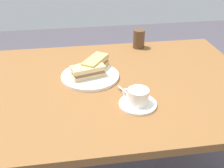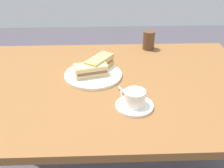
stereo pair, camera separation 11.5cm
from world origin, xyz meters
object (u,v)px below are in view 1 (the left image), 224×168
object	(u,v)px
sandwich_plate	(90,76)
drinking_glass	(139,39)
dining_table	(104,109)
spoon	(127,93)
coffee_cup	(138,96)
sandwich_back	(95,64)
coffee_saucer	(138,104)
sandwich_front	(88,71)

from	to	relation	value
sandwich_plate	drinking_glass	bearing A→B (deg)	46.11
dining_table	spoon	size ratio (longest dim) A/B	14.01
sandwich_plate	spoon	bearing A→B (deg)	-53.12
sandwich_plate	coffee_cup	bearing A→B (deg)	-57.04
sandwich_back	coffee_saucer	size ratio (longest dim) A/B	1.10
coffee_cup	coffee_saucer	bearing A→B (deg)	-38.34
coffee_saucer	drinking_glass	bearing A→B (deg)	76.22
sandwich_plate	drinking_glass	xyz separation A→B (m)	(0.30, 0.31, 0.04)
sandwich_front	spoon	distance (m)	0.22
sandwich_front	coffee_saucer	xyz separation A→B (m)	(0.17, -0.24, -0.03)
dining_table	sandwich_plate	distance (m)	0.17
coffee_cup	drinking_glass	size ratio (longest dim) A/B	0.95
coffee_saucer	sandwich_back	bearing A→B (deg)	114.75
dining_table	coffee_cup	world-z (taller)	coffee_cup
sandwich_back	dining_table	bearing A→B (deg)	-75.21
drinking_glass	sandwich_back	bearing A→B (deg)	-135.02
sandwich_plate	spoon	size ratio (longest dim) A/B	2.73
spoon	sandwich_back	bearing A→B (deg)	115.68
coffee_cup	spoon	size ratio (longest dim) A/B	1.01
sandwich_back	coffee_cup	xyz separation A→B (m)	(0.13, -0.29, -0.00)
dining_table	sandwich_plate	world-z (taller)	sandwich_plate
sandwich_back	spoon	size ratio (longest dim) A/B	1.67
coffee_saucer	coffee_cup	distance (m)	0.04
sandwich_back	coffee_saucer	xyz separation A→B (m)	(0.13, -0.29, -0.04)
dining_table	drinking_glass	size ratio (longest dim) A/B	13.18
sandwich_plate	coffee_saucer	bearing A→B (deg)	-56.93
sandwich_back	spoon	bearing A→B (deg)	-64.32
coffee_saucer	spoon	xyz separation A→B (m)	(-0.03, 0.07, 0.01)
sandwich_plate	sandwich_back	size ratio (longest dim) A/B	1.63
dining_table	coffee_saucer	world-z (taller)	coffee_saucer
coffee_saucer	drinking_glass	world-z (taller)	drinking_glass
dining_table	sandwich_front	distance (m)	0.20
sandwich_back	coffee_cup	distance (m)	0.32
spoon	dining_table	bearing A→B (deg)	123.72
sandwich_plate	sandwich_front	size ratio (longest dim) A/B	1.65
dining_table	drinking_glass	bearing A→B (deg)	56.73
sandwich_front	coffee_saucer	distance (m)	0.29
sandwich_front	drinking_glass	bearing A→B (deg)	46.28
sandwich_plate	spoon	world-z (taller)	spoon
sandwich_plate	drinking_glass	size ratio (longest dim) A/B	2.57
dining_table	sandwich_front	xyz separation A→B (m)	(-0.06, 0.05, 0.18)
sandwich_front	coffee_cup	bearing A→B (deg)	-54.19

